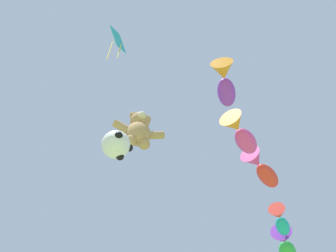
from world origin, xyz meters
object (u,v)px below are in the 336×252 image
teddy_bear_kite (139,130)px  fish_kite_violet (225,82)px  fish_kite_crimson (261,168)px  diamond_kite (118,41)px  fish_kite_emerald (285,244)px  fish_kite_magenta (240,133)px  soccer_ball_kite (116,145)px  fish_kite_teal (280,220)px

teddy_bear_kite → fish_kite_violet: (2.38, -1.68, 1.47)m
teddy_bear_kite → fish_kite_crimson: 6.19m
diamond_kite → fish_kite_emerald: bearing=32.6°
fish_kite_violet → diamond_kite: size_ratio=0.61×
fish_kite_violet → fish_kite_magenta: 2.29m
teddy_bear_kite → fish_kite_magenta: fish_kite_magenta is taller
fish_kite_magenta → fish_kite_emerald: (4.67, 5.48, 0.34)m
soccer_ball_kite → fish_kite_emerald: 11.30m
fish_kite_crimson → fish_kite_magenta: bearing=-135.6°
fish_kite_violet → fish_kite_crimson: (3.10, 3.54, 0.74)m
fish_kite_emerald → diamond_kite: bearing=-147.4°
soccer_ball_kite → fish_kite_crimson: bearing=19.3°
teddy_bear_kite → fish_kite_teal: fish_kite_teal is taller
fish_kite_crimson → fish_kite_emerald: fish_kite_crimson is taller
soccer_ball_kite → fish_kite_teal: (7.89, 4.26, 3.12)m
teddy_bear_kite → fish_kite_emerald: size_ratio=0.73×
soccer_ball_kite → fish_kite_violet: size_ratio=0.50×
fish_kite_magenta → diamond_kite: (-5.12, -0.77, 3.31)m
soccer_ball_kite → fish_kite_emerald: size_ratio=0.38×
fish_kite_emerald → diamond_kite: diamond_kite is taller
fish_kite_crimson → diamond_kite: bearing=-160.1°
fish_kite_magenta → fish_kite_emerald: 7.21m
fish_kite_crimson → diamond_kite: size_ratio=0.77×
teddy_bear_kite → soccer_ball_kite: bearing=-156.1°
fish_kite_violet → fish_kite_emerald: bearing=50.5°
fish_kite_crimson → fish_kite_emerald: bearing=52.2°
fish_kite_magenta → diamond_kite: 6.14m
teddy_bear_kite → fish_kite_emerald: 10.31m
soccer_ball_kite → fish_kite_emerald: fish_kite_emerald is taller
teddy_bear_kite → fish_kite_violet: fish_kite_violet is taller
fish_kite_crimson → diamond_kite: 7.79m
teddy_bear_kite → soccer_ball_kite: (-0.62, -0.27, -1.38)m
fish_kite_crimson → fish_kite_emerald: (2.93, 3.78, -0.23)m
fish_kite_teal → fish_kite_violet: bearing=-130.9°
fish_kite_magenta → fish_kite_crimson: 2.50m
fish_kite_emerald → soccer_ball_kite: bearing=-146.8°
fish_kite_teal → fish_kite_magenta: bearing=-132.7°
fish_kite_crimson → fish_kite_violet: bearing=-131.3°
soccer_ball_kite → fish_kite_magenta: size_ratio=0.45×
soccer_ball_kite → fish_kite_teal: 9.50m
teddy_bear_kite → fish_kite_teal: 8.48m
fish_kite_emerald → fish_kite_teal: bearing=-124.4°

